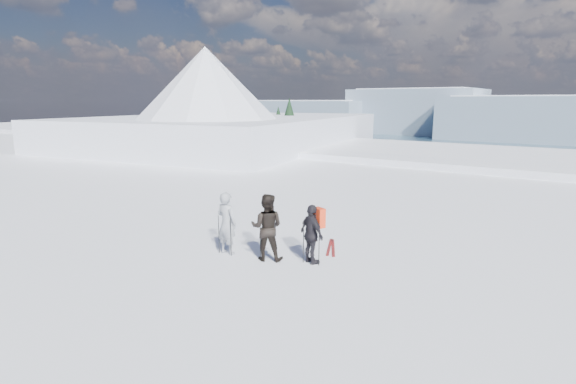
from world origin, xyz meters
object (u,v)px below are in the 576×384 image
(skis_loose, at_px, (331,247))
(skier_dark, at_px, (267,227))
(skier_grey, at_px, (227,223))
(skier_pack, at_px, (312,234))

(skis_loose, bearing_deg, skier_dark, -116.86)
(skier_grey, distance_m, skier_dark, 1.38)
(skier_pack, distance_m, skis_loose, 1.80)
(skier_pack, xyz_separation_m, skis_loose, (-0.22, 1.57, -0.87))
(skier_pack, bearing_deg, skis_loose, -58.12)
(skier_grey, xyz_separation_m, skis_loose, (2.40, 2.34, -0.96))
(skier_dark, distance_m, skier_pack, 1.36)
(skier_dark, xyz_separation_m, skier_pack, (1.26, 0.50, -0.13))
(skier_pack, bearing_deg, skier_grey, 40.44)
(skier_dark, height_order, skis_loose, skier_dark)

